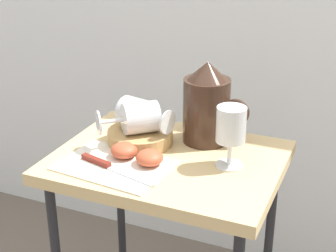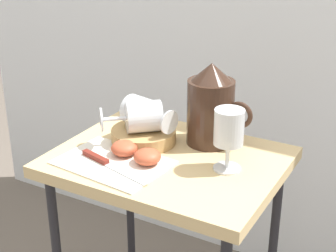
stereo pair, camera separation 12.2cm
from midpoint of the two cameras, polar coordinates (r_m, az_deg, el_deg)
name	(u,v)px [view 2 (the right image)]	position (r m, az deg, el deg)	size (l,w,h in m)	color
table	(168,184)	(1.29, 2.72, -6.49)	(0.54, 0.42, 0.68)	tan
linen_napkin	(113,163)	(1.22, -3.19, -4.10)	(0.25, 0.18, 0.00)	silver
basket_tray	(144,136)	(1.32, -0.05, -1.13)	(0.17, 0.17, 0.04)	tan
pitcher	(211,111)	(1.30, 7.41, 1.57)	(0.17, 0.12, 0.21)	#382319
wine_glass_upright	(229,131)	(1.17, 9.69, -0.60)	(0.07, 0.07, 0.15)	silver
wine_glass_tipped_near	(142,112)	(1.31, -0.24, 1.46)	(0.15, 0.10, 0.08)	silver
wine_glass_tipped_far	(142,117)	(1.28, -0.16, 0.98)	(0.16, 0.15, 0.08)	silver
apple_half_left	(124,148)	(1.24, -2.04, -2.51)	(0.06, 0.06, 0.04)	#C15133
apple_half_right	(147,157)	(1.20, 0.61, -3.46)	(0.06, 0.06, 0.04)	#C15133
knife	(105,162)	(1.21, -4.13, -4.05)	(0.21, 0.07, 0.01)	silver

